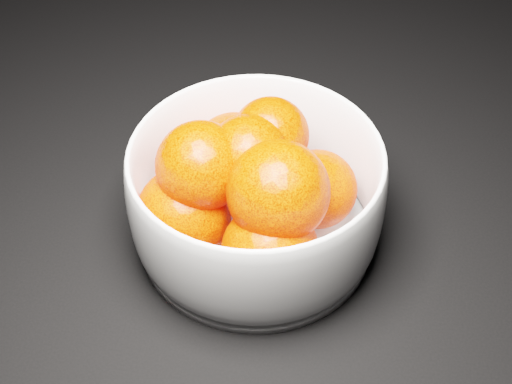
# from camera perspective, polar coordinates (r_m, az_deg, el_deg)

# --- Properties ---
(ground) EXTENTS (3.00, 3.00, 0.00)m
(ground) POSITION_cam_1_polar(r_m,az_deg,el_deg) (0.59, -13.22, -8.61)
(ground) COLOR black
(ground) RESTS_ON ground
(bowl) EXTENTS (0.21, 0.21, 0.10)m
(bowl) POSITION_cam_1_polar(r_m,az_deg,el_deg) (0.58, 0.00, -0.35)
(bowl) COLOR silver
(bowl) RESTS_ON ground
(orange_pile) EXTENTS (0.17, 0.18, 0.12)m
(orange_pile) POSITION_cam_1_polar(r_m,az_deg,el_deg) (0.56, -0.70, 0.48)
(orange_pile) COLOR red
(orange_pile) RESTS_ON bowl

